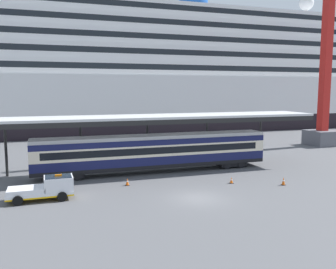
{
  "coord_description": "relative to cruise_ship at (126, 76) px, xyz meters",
  "views": [
    {
      "loc": [
        -11.45,
        -26.89,
        9.01
      ],
      "look_at": [
        -0.24,
        7.21,
        4.5
      ],
      "focal_mm": 38.56,
      "sensor_mm": 36.0,
      "label": 1
    }
  ],
  "objects": [
    {
      "name": "ground_plane",
      "position": [
        -5.45,
        -55.13,
        -12.12
      ],
      "size": [
        400.0,
        400.0,
        0.0
      ],
      "primitive_type": "plane",
      "color": "#535457"
    },
    {
      "name": "traffic_cone_far",
      "position": [
        -10.2,
        -49.36,
        -11.76
      ],
      "size": [
        0.36,
        0.36,
        0.72
      ],
      "color": "black",
      "rests_on": "ground"
    },
    {
      "name": "traffic_cone_mid",
      "position": [
        3.87,
        -53.83,
        -11.74
      ],
      "size": [
        0.36,
        0.36,
        0.77
      ],
      "color": "black",
      "rests_on": "ground"
    },
    {
      "name": "dockside_crane",
      "position": [
        25.09,
        -34.86,
        2.21
      ],
      "size": [
        10.17,
        4.4,
        48.15
      ],
      "color": "#595960",
      "rests_on": "ground"
    },
    {
      "name": "quay_bollard",
      "position": [
        -20.29,
        -51.05,
        -11.6
      ],
      "size": [
        0.48,
        0.48,
        0.96
      ],
      "color": "black",
      "rests_on": "ground"
    },
    {
      "name": "traffic_cone_near",
      "position": [
        -0.5,
        -51.72,
        -11.82
      ],
      "size": [
        0.36,
        0.36,
        0.61
      ],
      "color": "black",
      "rests_on": "ground"
    },
    {
      "name": "service_truck",
      "position": [
        -17.36,
        -51.55,
        -11.13
      ],
      "size": [
        5.22,
        2.3,
        2.02
      ],
      "color": "white",
      "rests_on": "ground"
    },
    {
      "name": "platform_canopy",
      "position": [
        -6.26,
        -44.41,
        -6.22
      ],
      "size": [
        37.74,
        5.61,
        6.17
      ],
      "color": "silver",
      "rests_on": "ground"
    },
    {
      "name": "cruise_ship",
      "position": [
        0.0,
        0.0,
        0.0
      ],
      "size": [
        173.29,
        29.52,
        35.87
      ],
      "color": "black",
      "rests_on": "ground"
    },
    {
      "name": "train_carriage",
      "position": [
        -6.26,
        -44.84,
        -9.8
      ],
      "size": [
        25.51,
        2.81,
        4.11
      ],
      "color": "black",
      "rests_on": "ground"
    }
  ]
}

